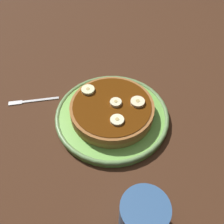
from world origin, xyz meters
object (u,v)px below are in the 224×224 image
pancake_stack (113,110)px  banana_slice_0 (116,103)px  banana_slice_1 (117,120)px  coffee_mug (143,218)px  plate (112,116)px  fork (31,101)px  banana_slice_2 (88,90)px  banana_slice_3 (138,102)px

pancake_stack → banana_slice_0: 2.15cm
pancake_stack → banana_slice_1: (4.41, 1.27, 1.87)cm
banana_slice_1 → coffee_mug: 21.23cm
plate → fork: plate is taller
pancake_stack → banana_slice_0: banana_slice_0 is taller
banana_slice_0 → coffee_mug: coffee_mug is taller
pancake_stack → coffee_mug: size_ratio=1.75×
plate → coffee_mug: (24.89, 7.62, 3.06)cm
banana_slice_2 → banana_slice_3: 12.54cm
banana_slice_1 → banana_slice_0: bearing=-172.3°
banana_slice_0 → banana_slice_2: (-3.56, -7.09, 0.00)cm
banana_slice_2 → banana_slice_3: (2.93, 12.19, -0.00)cm
plate → pancake_stack: bearing=58.0°
coffee_mug → plate: bearing=-163.0°
plate → banana_slice_2: bearing=-123.5°
banana_slice_1 → coffee_mug: bearing=16.7°
fork → coffee_mug: bearing=45.7°
plate → banana_slice_3: size_ratio=8.25×
banana_slice_0 → banana_slice_1: (5.15, 0.70, -0.06)cm
banana_slice_0 → banana_slice_3: (-0.63, 5.10, -0.00)cm
banana_slice_1 → coffee_mug: (20.31, 6.08, -1.03)cm
pancake_stack → fork: size_ratio=1.60×
fork → banana_slice_2: bearing=91.3°
pancake_stack → fork: (-3.94, -22.00, -2.99)cm
coffee_mug → banana_slice_2: bearing=-154.5°
banana_slice_0 → banana_slice_2: 7.93cm
banana_slice_2 → fork: 16.25cm
pancake_stack → banana_slice_3: 6.15cm
banana_slice_2 → coffee_mug: bearing=25.5°
plate → banana_slice_1: 6.33cm
pancake_stack → banana_slice_2: bearing=-123.4°
banana_slice_0 → pancake_stack: bearing=-37.7°
banana_slice_1 → coffee_mug: size_ratio=0.27×
pancake_stack → coffee_mug: bearing=16.6°
plate → fork: bearing=-99.9°
pancake_stack → banana_slice_3: bearing=103.6°
banana_slice_3 → banana_slice_2: bearing=-103.5°
banana_slice_1 → banana_slice_2: size_ratio=0.96×
banana_slice_0 → banana_slice_3: 5.14cm
banana_slice_2 → banana_slice_1: bearing=41.8°
banana_slice_3 → fork: 28.23cm
pancake_stack → banana_slice_3: banana_slice_3 is taller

